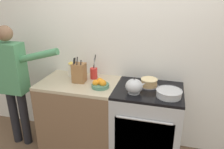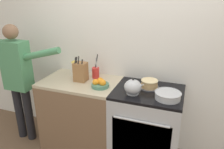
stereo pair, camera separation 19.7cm
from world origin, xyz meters
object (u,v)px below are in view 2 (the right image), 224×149
Objects in this scene: stove_range at (146,126)px; mixing_bowl at (168,95)px; layer_cake at (149,84)px; utensil_crock at (96,72)px; knife_block at (81,72)px; milk_carton at (74,68)px; person_baker at (18,75)px; fruit_bowl at (100,84)px; tea_kettle at (133,87)px.

stove_range is 0.56m from mixing_bowl.
utensil_crock reaches higher than layer_cake.
knife_block reaches higher than stove_range.
knife_block is at bearing -132.29° from utensil_crock.
layer_cake is 0.76× the size of utensil_crock.
knife_block reaches higher than milk_carton.
milk_carton is at bearing 176.14° from layer_cake.
person_baker is (-0.82, -0.16, -0.09)m from knife_block.
utensil_crock is at bearing 167.60° from stove_range.
layer_cake is 0.56m from fruit_bowl.
fruit_bowl is (-0.40, 0.04, -0.04)m from tea_kettle.
stove_range is 1.16m from milk_carton.
tea_kettle is (-0.15, -0.13, 0.54)m from stove_range.
knife_block is 0.20m from utensil_crock.
knife_block is (-1.06, 0.13, 0.08)m from mixing_bowl.
milk_carton is (-0.46, 0.23, 0.06)m from fruit_bowl.
knife_block reaches higher than utensil_crock.
mixing_bowl is 1.34× the size of fruit_bowl.
person_baker is (-1.12, -0.07, -0.02)m from fruit_bowl.
person_baker is at bearing -174.75° from stove_range.
tea_kettle is at bearing -17.88° from milk_carton.
person_baker is (-1.52, -0.03, -0.05)m from tea_kettle.
fruit_bowl is 0.52m from milk_carton.
stove_range is 4.55× the size of milk_carton.
stove_range is at bearing 8.64° from fruit_bowl.
utensil_crock reaches higher than fruit_bowl.
tea_kettle is at bearing -138.87° from stove_range.
fruit_bowl reaches higher than layer_cake.
stove_range is 0.58m from tea_kettle.
milk_carton reaches higher than mixing_bowl.
person_baker reaches higher than mixing_bowl.
utensil_crock is (-0.93, 0.28, 0.04)m from mixing_bowl.
milk_carton is at bearing 139.31° from knife_block.
fruit_bowl reaches higher than mixing_bowl.
milk_carton reaches higher than stove_range.
fruit_bowl is (-0.54, -0.17, -0.00)m from layer_cake.
person_baker reaches higher than fruit_bowl.
utensil_crock is at bearing 153.33° from tea_kettle.
knife_block is at bearing 162.68° from fruit_bowl.
fruit_bowl reaches higher than stove_range.
fruit_bowl is (0.16, -0.24, -0.03)m from utensil_crock.
person_baker is at bearing -155.16° from milk_carton.
utensil_crock is 1.52× the size of fruit_bowl.
stove_range is at bearing -8.53° from milk_carton.
stove_range is 4.07× the size of tea_kettle.
stove_range is at bearing 41.13° from tea_kettle.
milk_carton is 0.73m from person_baker.
stove_range is at bearing 151.21° from mixing_bowl.
utensil_crock is at bearing 163.38° from mixing_bowl.
tea_kettle is at bearing -6.20° from fruit_bowl.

